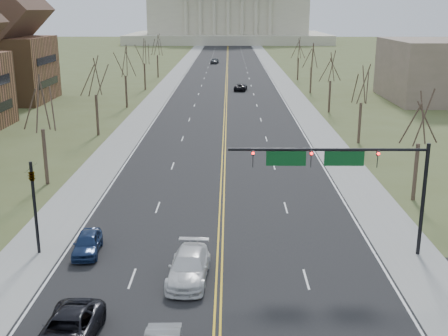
{
  "coord_description": "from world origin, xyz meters",
  "views": [
    {
      "loc": [
        0.55,
        -19.2,
        14.94
      ],
      "look_at": [
        0.17,
        22.77,
        3.0
      ],
      "focal_mm": 45.0,
      "sensor_mm": 36.0,
      "label": 1
    }
  ],
  "objects_px": {
    "car_far_nb": "(241,87)",
    "car_far_sb": "(215,61)",
    "signal_mast": "(343,166)",
    "car_sb_outer_second": "(87,243)",
    "car_sb_outer_lead": "(68,331)",
    "signal_left": "(34,197)",
    "car_sb_inner_second": "(189,267)"
  },
  "relations": [
    {
      "from": "signal_left",
      "to": "car_sb_outer_lead",
      "type": "xyz_separation_m",
      "value": [
        4.68,
        -10.13,
        -2.97
      ]
    },
    {
      "from": "car_sb_outer_lead",
      "to": "car_far_nb",
      "type": "height_order",
      "value": "car_sb_outer_lead"
    },
    {
      "from": "car_sb_outer_lead",
      "to": "car_far_sb",
      "type": "distance_m",
      "value": 137.77
    },
    {
      "from": "car_sb_outer_second",
      "to": "car_far_nb",
      "type": "bearing_deg",
      "value": 76.69
    },
    {
      "from": "signal_mast",
      "to": "car_far_nb",
      "type": "distance_m",
      "value": 74.02
    },
    {
      "from": "car_sb_outer_second",
      "to": "car_far_nb",
      "type": "xyz_separation_m",
      "value": [
        11.11,
        73.74,
        -0.01
      ]
    },
    {
      "from": "car_sb_outer_lead",
      "to": "car_sb_inner_second",
      "type": "relative_size",
      "value": 0.99
    },
    {
      "from": "signal_left",
      "to": "car_far_nb",
      "type": "height_order",
      "value": "signal_left"
    },
    {
      "from": "car_sb_inner_second",
      "to": "car_sb_outer_second",
      "type": "height_order",
      "value": "car_sb_inner_second"
    },
    {
      "from": "signal_left",
      "to": "car_sb_outer_lead",
      "type": "distance_m",
      "value": 11.55
    },
    {
      "from": "car_far_nb",
      "to": "car_sb_outer_lead",
      "type": "bearing_deg",
      "value": 90.76
    },
    {
      "from": "car_sb_inner_second",
      "to": "car_far_sb",
      "type": "distance_m",
      "value": 131.17
    },
    {
      "from": "car_sb_inner_second",
      "to": "car_far_sb",
      "type": "xyz_separation_m",
      "value": [
        -1.85,
        131.16,
        0.03
      ]
    },
    {
      "from": "signal_left",
      "to": "car_far_nb",
      "type": "relative_size",
      "value": 1.26
    },
    {
      "from": "signal_mast",
      "to": "car_sb_outer_lead",
      "type": "bearing_deg",
      "value": -144.62
    },
    {
      "from": "car_sb_inner_second",
      "to": "car_far_nb",
      "type": "xyz_separation_m",
      "value": [
        4.45,
        77.25,
        -0.11
      ]
    },
    {
      "from": "signal_left",
      "to": "car_sb_outer_second",
      "type": "relative_size",
      "value": 1.52
    },
    {
      "from": "signal_mast",
      "to": "car_sb_inner_second",
      "type": "xyz_separation_m",
      "value": [
        -9.16,
        -3.56,
        -4.98
      ]
    },
    {
      "from": "signal_mast",
      "to": "car_sb_outer_second",
      "type": "bearing_deg",
      "value": -179.83
    },
    {
      "from": "signal_mast",
      "to": "signal_left",
      "type": "xyz_separation_m",
      "value": [
        -18.95,
        0.0,
        -2.05
      ]
    },
    {
      "from": "car_far_sb",
      "to": "car_sb_inner_second",
      "type": "bearing_deg",
      "value": -81.64
    },
    {
      "from": "signal_left",
      "to": "car_far_sb",
      "type": "height_order",
      "value": "signal_left"
    },
    {
      "from": "car_sb_outer_second",
      "to": "car_sb_outer_lead",
      "type": "bearing_deg",
      "value": -85.91
    },
    {
      "from": "car_sb_outer_second",
      "to": "car_far_sb",
      "type": "bearing_deg",
      "value": 83.11
    },
    {
      "from": "car_far_nb",
      "to": "car_far_sb",
      "type": "height_order",
      "value": "car_far_sb"
    },
    {
      "from": "signal_mast",
      "to": "car_far_nb",
      "type": "relative_size",
      "value": 2.54
    },
    {
      "from": "signal_left",
      "to": "car_far_sb",
      "type": "xyz_separation_m",
      "value": [
        7.93,
        127.6,
        -2.9
      ]
    },
    {
      "from": "car_sb_outer_lead",
      "to": "car_sb_outer_second",
      "type": "xyz_separation_m",
      "value": [
        -1.57,
        10.08,
        -0.06
      ]
    },
    {
      "from": "car_sb_outer_second",
      "to": "car_far_nb",
      "type": "height_order",
      "value": "car_sb_outer_second"
    },
    {
      "from": "signal_mast",
      "to": "car_sb_outer_lead",
      "type": "xyz_separation_m",
      "value": [
        -14.26,
        -10.13,
        -5.02
      ]
    },
    {
      "from": "signal_mast",
      "to": "car_sb_outer_lead",
      "type": "height_order",
      "value": "signal_mast"
    },
    {
      "from": "signal_left",
      "to": "car_sb_inner_second",
      "type": "distance_m",
      "value": 10.82
    }
  ]
}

